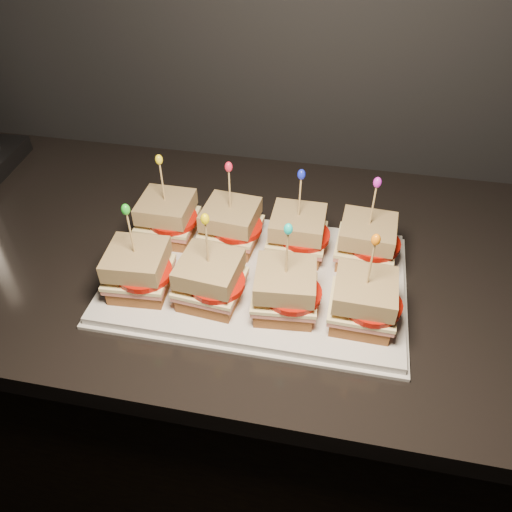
# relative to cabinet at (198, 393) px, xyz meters

# --- Properties ---
(cabinet) EXTENTS (2.27, 0.60, 0.87)m
(cabinet) POSITION_rel_cabinet_xyz_m (0.00, 0.00, 0.00)
(cabinet) COLOR black
(cabinet) RESTS_ON ground
(granite_slab) EXTENTS (2.31, 0.64, 0.04)m
(granite_slab) POSITION_rel_cabinet_xyz_m (0.00, 0.00, 0.45)
(granite_slab) COLOR black
(granite_slab) RESTS_ON cabinet
(platter) EXTENTS (0.46, 0.29, 0.02)m
(platter) POSITION_rel_cabinet_xyz_m (0.16, -0.07, 0.48)
(platter) COLOR silver
(platter) RESTS_ON granite_slab
(platter_rim) EXTENTS (0.47, 0.30, 0.01)m
(platter_rim) POSITION_rel_cabinet_xyz_m (0.16, -0.07, 0.47)
(platter_rim) COLOR silver
(platter_rim) RESTS_ON granite_slab
(sandwich_0_bread_bot) EXTENTS (0.08, 0.08, 0.02)m
(sandwich_0_bread_bot) POSITION_rel_cabinet_xyz_m (-0.01, -0.01, 0.50)
(sandwich_0_bread_bot) COLOR brown
(sandwich_0_bread_bot) RESTS_ON platter
(sandwich_0_ham) EXTENTS (0.09, 0.09, 0.01)m
(sandwich_0_ham) POSITION_rel_cabinet_xyz_m (-0.01, -0.01, 0.51)
(sandwich_0_ham) COLOR #C76859
(sandwich_0_ham) RESTS_ON sandwich_0_bread_bot
(sandwich_0_cheese) EXTENTS (0.09, 0.09, 0.01)m
(sandwich_0_cheese) POSITION_rel_cabinet_xyz_m (-0.01, -0.01, 0.52)
(sandwich_0_cheese) COLOR #FFEFA3
(sandwich_0_cheese) RESTS_ON sandwich_0_ham
(sandwich_0_tomato) EXTENTS (0.08, 0.08, 0.01)m
(sandwich_0_tomato) POSITION_rel_cabinet_xyz_m (0.00, -0.01, 0.53)
(sandwich_0_tomato) COLOR #AB1106
(sandwich_0_tomato) RESTS_ON sandwich_0_cheese
(sandwich_0_bread_top) EXTENTS (0.08, 0.08, 0.03)m
(sandwich_0_bread_top) POSITION_rel_cabinet_xyz_m (-0.01, -0.01, 0.55)
(sandwich_0_bread_top) COLOR brown
(sandwich_0_bread_top) RESTS_ON sandwich_0_tomato
(sandwich_0_pick) EXTENTS (0.00, 0.00, 0.09)m
(sandwich_0_pick) POSITION_rel_cabinet_xyz_m (-0.01, -0.01, 0.59)
(sandwich_0_pick) COLOR tan
(sandwich_0_pick) RESTS_ON sandwich_0_bread_top
(sandwich_0_frill) EXTENTS (0.01, 0.01, 0.02)m
(sandwich_0_frill) POSITION_rel_cabinet_xyz_m (-0.01, -0.01, 0.64)
(sandwich_0_frill) COLOR yellow
(sandwich_0_frill) RESTS_ON sandwich_0_pick
(sandwich_1_bread_bot) EXTENTS (0.09, 0.09, 0.02)m
(sandwich_1_bread_bot) POSITION_rel_cabinet_xyz_m (0.10, -0.01, 0.50)
(sandwich_1_bread_bot) COLOR brown
(sandwich_1_bread_bot) RESTS_ON platter
(sandwich_1_ham) EXTENTS (0.10, 0.09, 0.01)m
(sandwich_1_ham) POSITION_rel_cabinet_xyz_m (0.10, -0.01, 0.51)
(sandwich_1_ham) COLOR #C76859
(sandwich_1_ham) RESTS_ON sandwich_1_bread_bot
(sandwich_1_cheese) EXTENTS (0.10, 0.10, 0.01)m
(sandwich_1_cheese) POSITION_rel_cabinet_xyz_m (0.10, -0.01, 0.52)
(sandwich_1_cheese) COLOR #FFEFA3
(sandwich_1_cheese) RESTS_ON sandwich_1_ham
(sandwich_1_tomato) EXTENTS (0.08, 0.08, 0.01)m
(sandwich_1_tomato) POSITION_rel_cabinet_xyz_m (0.11, -0.01, 0.53)
(sandwich_1_tomato) COLOR #AB1106
(sandwich_1_tomato) RESTS_ON sandwich_1_cheese
(sandwich_1_bread_top) EXTENTS (0.09, 0.09, 0.03)m
(sandwich_1_bread_top) POSITION_rel_cabinet_xyz_m (0.10, -0.01, 0.55)
(sandwich_1_bread_top) COLOR brown
(sandwich_1_bread_top) RESTS_ON sandwich_1_tomato
(sandwich_1_pick) EXTENTS (0.00, 0.00, 0.09)m
(sandwich_1_pick) POSITION_rel_cabinet_xyz_m (0.10, -0.01, 0.59)
(sandwich_1_pick) COLOR tan
(sandwich_1_pick) RESTS_ON sandwich_1_bread_top
(sandwich_1_frill) EXTENTS (0.01, 0.01, 0.02)m
(sandwich_1_frill) POSITION_rel_cabinet_xyz_m (0.10, -0.01, 0.64)
(sandwich_1_frill) COLOR red
(sandwich_1_frill) RESTS_ON sandwich_1_pick
(sandwich_2_bread_bot) EXTENTS (0.08, 0.08, 0.02)m
(sandwich_2_bread_bot) POSITION_rel_cabinet_xyz_m (0.21, -0.01, 0.50)
(sandwich_2_bread_bot) COLOR brown
(sandwich_2_bread_bot) RESTS_ON platter
(sandwich_2_ham) EXTENTS (0.09, 0.09, 0.01)m
(sandwich_2_ham) POSITION_rel_cabinet_xyz_m (0.21, -0.01, 0.51)
(sandwich_2_ham) COLOR #C76859
(sandwich_2_ham) RESTS_ON sandwich_2_bread_bot
(sandwich_2_cheese) EXTENTS (0.09, 0.09, 0.01)m
(sandwich_2_cheese) POSITION_rel_cabinet_xyz_m (0.21, -0.01, 0.52)
(sandwich_2_cheese) COLOR #FFEFA3
(sandwich_2_cheese) RESTS_ON sandwich_2_ham
(sandwich_2_tomato) EXTENTS (0.08, 0.08, 0.01)m
(sandwich_2_tomato) POSITION_rel_cabinet_xyz_m (0.22, -0.01, 0.53)
(sandwich_2_tomato) COLOR #AB1106
(sandwich_2_tomato) RESTS_ON sandwich_2_cheese
(sandwich_2_bread_top) EXTENTS (0.08, 0.08, 0.03)m
(sandwich_2_bread_top) POSITION_rel_cabinet_xyz_m (0.21, -0.01, 0.55)
(sandwich_2_bread_top) COLOR brown
(sandwich_2_bread_top) RESTS_ON sandwich_2_tomato
(sandwich_2_pick) EXTENTS (0.00, 0.00, 0.09)m
(sandwich_2_pick) POSITION_rel_cabinet_xyz_m (0.21, -0.01, 0.59)
(sandwich_2_pick) COLOR tan
(sandwich_2_pick) RESTS_ON sandwich_2_bread_top
(sandwich_2_frill) EXTENTS (0.01, 0.01, 0.02)m
(sandwich_2_frill) POSITION_rel_cabinet_xyz_m (0.21, -0.01, 0.64)
(sandwich_2_frill) COLOR #1523DB
(sandwich_2_frill) RESTS_ON sandwich_2_pick
(sandwich_3_bread_bot) EXTENTS (0.09, 0.09, 0.02)m
(sandwich_3_bread_bot) POSITION_rel_cabinet_xyz_m (0.32, -0.01, 0.50)
(sandwich_3_bread_bot) COLOR brown
(sandwich_3_bread_bot) RESTS_ON platter
(sandwich_3_ham) EXTENTS (0.10, 0.09, 0.01)m
(sandwich_3_ham) POSITION_rel_cabinet_xyz_m (0.32, -0.01, 0.51)
(sandwich_3_ham) COLOR #C76859
(sandwich_3_ham) RESTS_ON sandwich_3_bread_bot
(sandwich_3_cheese) EXTENTS (0.10, 0.09, 0.01)m
(sandwich_3_cheese) POSITION_rel_cabinet_xyz_m (0.32, -0.01, 0.52)
(sandwich_3_cheese) COLOR #FFEFA3
(sandwich_3_cheese) RESTS_ON sandwich_3_ham
(sandwich_3_tomato) EXTENTS (0.08, 0.08, 0.01)m
(sandwich_3_tomato) POSITION_rel_cabinet_xyz_m (0.33, -0.01, 0.53)
(sandwich_3_tomato) COLOR #AB1106
(sandwich_3_tomato) RESTS_ON sandwich_3_cheese
(sandwich_3_bread_top) EXTENTS (0.09, 0.09, 0.03)m
(sandwich_3_bread_top) POSITION_rel_cabinet_xyz_m (0.32, -0.01, 0.55)
(sandwich_3_bread_top) COLOR brown
(sandwich_3_bread_top) RESTS_ON sandwich_3_tomato
(sandwich_3_pick) EXTENTS (0.00, 0.00, 0.09)m
(sandwich_3_pick) POSITION_rel_cabinet_xyz_m (0.32, -0.01, 0.59)
(sandwich_3_pick) COLOR tan
(sandwich_3_pick) RESTS_ON sandwich_3_bread_top
(sandwich_3_frill) EXTENTS (0.01, 0.01, 0.02)m
(sandwich_3_frill) POSITION_rel_cabinet_xyz_m (0.32, -0.01, 0.64)
(sandwich_3_frill) COLOR #D31FD2
(sandwich_3_frill) RESTS_ON sandwich_3_pick
(sandwich_4_bread_bot) EXTENTS (0.09, 0.09, 0.02)m
(sandwich_4_bread_bot) POSITION_rel_cabinet_xyz_m (-0.01, -0.14, 0.50)
(sandwich_4_bread_bot) COLOR brown
(sandwich_4_bread_bot) RESTS_ON platter
(sandwich_4_ham) EXTENTS (0.10, 0.09, 0.01)m
(sandwich_4_ham) POSITION_rel_cabinet_xyz_m (-0.01, -0.14, 0.51)
(sandwich_4_ham) COLOR #C76859
(sandwich_4_ham) RESTS_ON sandwich_4_bread_bot
(sandwich_4_cheese) EXTENTS (0.10, 0.10, 0.01)m
(sandwich_4_cheese) POSITION_rel_cabinet_xyz_m (-0.01, -0.14, 0.52)
(sandwich_4_cheese) COLOR #FFEFA3
(sandwich_4_cheese) RESTS_ON sandwich_4_ham
(sandwich_4_tomato) EXTENTS (0.08, 0.08, 0.01)m
(sandwich_4_tomato) POSITION_rel_cabinet_xyz_m (0.00, -0.15, 0.53)
(sandwich_4_tomato) COLOR #AB1106
(sandwich_4_tomato) RESTS_ON sandwich_4_cheese
(sandwich_4_bread_top) EXTENTS (0.09, 0.09, 0.03)m
(sandwich_4_bread_top) POSITION_rel_cabinet_xyz_m (-0.01, -0.14, 0.55)
(sandwich_4_bread_top) COLOR brown
(sandwich_4_bread_top) RESTS_ON sandwich_4_tomato
(sandwich_4_pick) EXTENTS (0.00, 0.00, 0.09)m
(sandwich_4_pick) POSITION_rel_cabinet_xyz_m (-0.01, -0.14, 0.59)
(sandwich_4_pick) COLOR tan
(sandwich_4_pick) RESTS_ON sandwich_4_bread_top
(sandwich_4_frill) EXTENTS (0.01, 0.01, 0.02)m
(sandwich_4_frill) POSITION_rel_cabinet_xyz_m (-0.01, -0.14, 0.64)
(sandwich_4_frill) COLOR green
(sandwich_4_frill) RESTS_ON sandwich_4_pick
(sandwich_5_bread_bot) EXTENTS (0.09, 0.09, 0.02)m
(sandwich_5_bread_bot) POSITION_rel_cabinet_xyz_m (0.10, -0.14, 0.50)
(sandwich_5_bread_bot) COLOR brown
(sandwich_5_bread_bot) RESTS_ON platter
(sandwich_5_ham) EXTENTS (0.10, 0.10, 0.01)m
(sandwich_5_ham) POSITION_rel_cabinet_xyz_m (0.10, -0.14, 0.51)
(sandwich_5_ham) COLOR #C76859
(sandwich_5_ham) RESTS_ON sandwich_5_bread_bot
(sandwich_5_cheese) EXTENTS (0.10, 0.10, 0.01)m
(sandwich_5_cheese) POSITION_rel_cabinet_xyz_m (0.10, -0.14, 0.52)
(sandwich_5_cheese) COLOR #FFEFA3
(sandwich_5_cheese) RESTS_ON sandwich_5_ham
(sandwich_5_tomato) EXTENTS (0.08, 0.08, 0.01)m
(sandwich_5_tomato) POSITION_rel_cabinet_xyz_m (0.11, -0.15, 0.53)
(sandwich_5_tomato) COLOR #AB1106
(sandwich_5_tomato) RESTS_ON sandwich_5_cheese
(sandwich_5_bread_top) EXTENTS (0.09, 0.09, 0.03)m
(sandwich_5_bread_top) POSITION_rel_cabinet_xyz_m (0.10, -0.14, 0.55)
(sandwich_5_bread_top) COLOR brown
(sandwich_5_bread_top) RESTS_ON sandwich_5_tomato
(sandwich_5_pick) EXTENTS (0.00, 0.00, 0.09)m
(sandwich_5_pick) POSITION_rel_cabinet_xyz_m (0.10, -0.14, 0.59)
(sandwich_5_pick) COLOR tan
(sandwich_5_pick) RESTS_ON sandwich_5_bread_top
(sandwich_5_frill) EXTENTS (0.01, 0.01, 0.02)m
(sandwich_5_frill) POSITION_rel_cabinet_xyz_m (0.10, -0.14, 0.64)
(sandwich_5_frill) COLOR yellow
(sandwich_5_frill) RESTS_ON sandwich_5_pick
(sandwich_6_bread_bot) EXTENTS (0.09, 0.09, 0.02)m
(sandwich_6_bread_bot) POSITION_rel_cabinet_xyz_m (0.21, -0.14, 0.50)
(sandwich_6_bread_bot) COLOR brown
(sandwich_6_bread_bot) RESTS_ON platter
(sandwich_6_ham) EXTENTS (0.10, 0.10, 0.01)m
(sandwich_6_ham) POSITION_rel_cabinet_xyz_m (0.21, -0.14, 0.51)
(sandwich_6_ham) COLOR #C76859
(sandwich_6_ham) RESTS_ON sandwich_6_bread_bot
(sandwich_6_cheese) EXTENTS (0.10, 0.10, 0.01)m
(sandwich_6_cheese) POSITION_rel_cabinet_xyz_m (0.21, -0.14, 0.52)
(sandwich_6_cheese) COLOR #FFEFA3
(sandwich_6_cheese) RESTS_ON sandwich_6_ham
(sandwich_6_tomato) EXTENTS (0.08, 0.08, 0.01)m
(sandwich_6_tomato) POSITION_rel_cabinet_xyz_m (0.22, -0.15, 0.53)
(sandwich_6_tomato) COLOR #AB1106
(sandwich_6_tomato) RESTS_ON sandwich_6_cheese
(sandwich_6_bread_top) EXTENTS (0.09, 0.09, 0.03)m
(sandwich_6_bread_top) POSITION_rel_cabinet_xyz_m (0.21, -0.14, 0.55)
(sandwich_6_bread_top) COLOR brown
(sandwich_6_bread_top) RESTS_ON sandwich_6_tomato
(sandwich_6_pick) EXTENTS (0.00, 0.00, 0.09)m
(sandwich_6_pick) POSITION_rel_cabinet_xyz_m (0.21, -0.14, 0.59)
(sandwich_6_pick) COLOR tan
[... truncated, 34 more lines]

